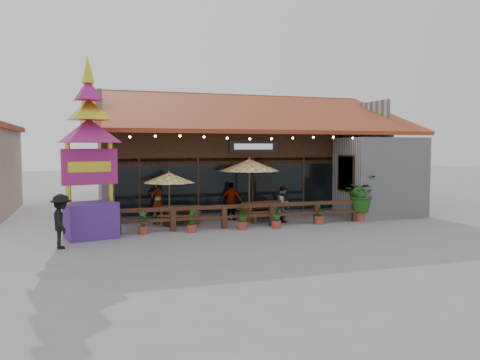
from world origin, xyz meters
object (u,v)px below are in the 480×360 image
object	(u,v)px
umbrella_left	(169,178)
picnic_table_right	(262,208)
picnic_table_left	(180,212)
pedestrian	(61,221)
umbrella_right	(249,165)
thai_sign_tower	(89,136)
tropical_plant	(360,195)

from	to	relation	value
umbrella_left	picnic_table_right	world-z (taller)	umbrella_left
picnic_table_right	picnic_table_left	bearing A→B (deg)	179.21
umbrella_left	pedestrian	world-z (taller)	umbrella_left
picnic_table_left	picnic_table_right	bearing A→B (deg)	-0.79
umbrella_left	picnic_table_left	xyz separation A→B (m)	(0.48, 0.28, -1.43)
pedestrian	umbrella_right	bearing A→B (deg)	-73.38
picnic_table_left	umbrella_left	bearing A→B (deg)	-149.42
umbrella_left	thai_sign_tower	xyz separation A→B (m)	(-3.00, -1.55, 1.62)
thai_sign_tower	pedestrian	bearing A→B (deg)	-120.27
umbrella_left	tropical_plant	distance (m)	8.16
tropical_plant	umbrella_right	bearing A→B (deg)	163.52
umbrella_left	pedestrian	distance (m)	5.06
umbrella_right	thai_sign_tower	bearing A→B (deg)	-164.23
picnic_table_right	tropical_plant	xyz separation A→B (m)	(4.00, -1.31, 0.58)
umbrella_left	picnic_table_right	size ratio (longest dim) A/B	1.46
umbrella_right	picnic_table_right	distance (m)	1.93
pedestrian	umbrella_left	bearing A→B (deg)	-59.52
umbrella_left	tropical_plant	bearing A→B (deg)	-7.63
thai_sign_tower	tropical_plant	bearing A→B (deg)	2.44
umbrella_left	picnic_table_left	bearing A→B (deg)	30.58
umbrella_right	thai_sign_tower	xyz separation A→B (m)	(-6.47, -1.83, 1.18)
thai_sign_tower	pedestrian	size ratio (longest dim) A/B	3.94
tropical_plant	umbrella_left	bearing A→B (deg)	172.37
umbrella_left	picnic_table_right	bearing A→B (deg)	3.32
pedestrian	tropical_plant	bearing A→B (deg)	-88.37
umbrella_right	pedestrian	xyz separation A→B (m)	(-7.35, -3.34, -1.54)
picnic_table_right	tropical_plant	bearing A→B (deg)	-18.16
umbrella_right	picnic_table_left	distance (m)	3.53
tropical_plant	pedestrian	world-z (taller)	tropical_plant
umbrella_left	thai_sign_tower	world-z (taller)	thai_sign_tower
tropical_plant	pedestrian	bearing A→B (deg)	-170.55
umbrella_right	picnic_table_right	size ratio (longest dim) A/B	1.72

